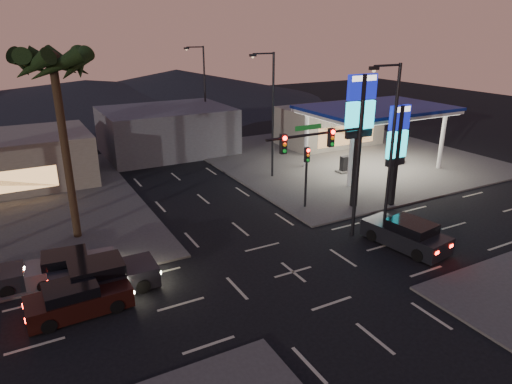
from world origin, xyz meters
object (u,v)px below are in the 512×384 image
pylon_sign_tall (360,115)px  pylon_sign_short (397,141)px  traffic_signal_mast (334,155)px  gas_station (376,111)px  car_lane_b_front (71,266)px  car_lane_a_mid (78,299)px  car_lane_a_front (103,278)px  suv_station (407,234)px

pylon_sign_tall → pylon_sign_short: (2.50, -1.00, -1.74)m
traffic_signal_mast → gas_station: bearing=39.3°
pylon_sign_short → car_lane_b_front: bearing=179.2°
car_lane_a_mid → car_lane_b_front: size_ratio=1.03×
gas_station → pylon_sign_tall: size_ratio=1.36×
car_lane_a_front → car_lane_b_front: bearing=119.8°
gas_station → suv_station: 15.99m
pylon_sign_tall → car_lane_b_front: (-18.47, -0.72, -5.75)m
traffic_signal_mast → suv_station: 6.21m
pylon_sign_short → suv_station: 7.48m
pylon_sign_tall → car_lane_a_front: pylon_sign_tall is taller
car_lane_b_front → suv_station: (17.15, -5.39, 0.10)m
traffic_signal_mast → pylon_sign_short: bearing=19.1°
pylon_sign_short → suv_station: pylon_sign_short is taller
pylon_sign_short → car_lane_a_front: size_ratio=1.41×
pylon_sign_short → car_lane_a_mid: (-21.11, -2.96, -3.99)m
car_lane_a_mid → car_lane_b_front: car_lane_a_mid is taller
gas_station → car_lane_a_front: size_ratio=2.46×
car_lane_a_front → car_lane_b_front: car_lane_a_front is taller
gas_station → car_lane_a_mid: 28.48m
gas_station → car_lane_b_front: (-25.97, -7.22, -4.44)m
suv_station → car_lane_a_front: bearing=168.2°
gas_station → pylon_sign_short: bearing=-123.7°
car_lane_b_front → suv_station: size_ratio=0.86×
car_lane_a_mid → gas_station: bearing=21.8°
pylon_sign_tall → car_lane_a_mid: pylon_sign_tall is taller
traffic_signal_mast → car_lane_b_front: (-13.72, 2.79, -4.58)m
car_lane_a_mid → suv_station: suv_station is taller
car_lane_a_front → car_lane_a_mid: car_lane_a_front is taller
car_lane_a_mid → traffic_signal_mast: bearing=1.9°
pylon_sign_short → suv_station: size_ratio=1.38×
pylon_sign_tall → suv_station: 8.42m
pylon_sign_tall → traffic_signal_mast: size_ratio=1.12×
pylon_sign_short → car_lane_b_front: (-20.97, 0.28, -4.01)m
traffic_signal_mast → car_lane_b_front: size_ratio=1.83×
pylon_sign_short → traffic_signal_mast: traffic_signal_mast is taller
car_lane_b_front → pylon_sign_tall: bearing=2.2°
gas_station → car_lane_a_front: bearing=-159.5°
pylon_sign_short → traffic_signal_mast: bearing=-160.9°
gas_station → car_lane_a_mid: (-26.11, -10.46, -4.41)m
pylon_sign_tall → suv_station: bearing=-102.2°
traffic_signal_mast → car_lane_a_mid: bearing=-178.1°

